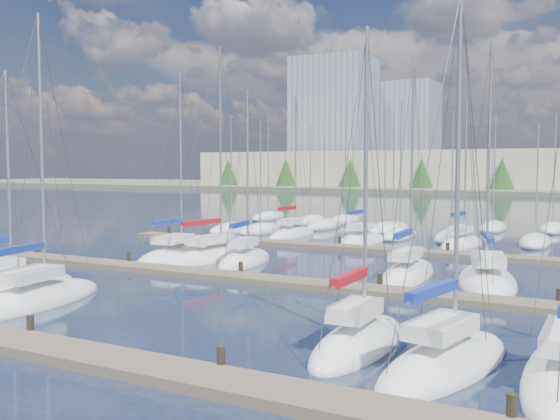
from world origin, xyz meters
The scene contains 17 objects.
ground centered at (0.00, 60.00, 0.00)m, with size 400.00×400.00×0.00m, color #222D44.
dock_near centered at (0.00, 2.01, 0.15)m, with size 44.00×1.93×1.10m.
dock_mid centered at (0.00, 16.01, 0.15)m, with size 44.00×1.93×1.10m.
dock_far centered at (0.00, 30.01, 0.15)m, with size 44.00×1.93×1.10m.
sailboat_k centered at (4.13, 21.05, 0.19)m, with size 2.81×8.56×12.89m.
sailboat_j centered at (-6.35, 21.17, 0.19)m, with size 3.51×7.00×11.56m.
sailboat_h centered at (-11.34, 20.69, 0.18)m, with size 3.33×7.81×12.96m.
sailboat_c centered at (-8.63, 7.02, 0.18)m, with size 4.29×8.51×13.55m.
sailboat_n centered at (-10.48, 35.80, 0.20)m, with size 2.37×7.17×13.02m.
sailboat_l centered at (8.30, 21.16, 0.17)m, with size 4.77×9.21×13.24m.
sailboat_p centered at (3.87, 35.98, 0.19)m, with size 3.02×6.94×11.72m.
sailboat_e centered at (9.63, 6.51, 0.19)m, with size 3.78×7.68×11.93m.
sailboat_d centered at (6.55, 7.33, 0.19)m, with size 2.18×6.80×11.44m.
sailboat_o centered at (-3.57, 34.37, 0.19)m, with size 3.10×7.04×13.02m.
sailboat_i centered at (-8.95, 21.55, 0.19)m, with size 3.60×9.19×14.54m.
distant_boats centered at (-4.34, 43.76, 0.29)m, with size 36.93×20.75×13.30m.
shoreline centered at (-13.29, 149.77, 7.44)m, with size 400.00×60.00×38.00m.
Camera 1 is at (13.89, -11.93, 6.06)m, focal length 40.00 mm.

